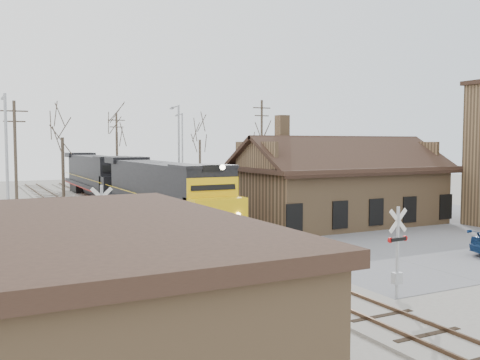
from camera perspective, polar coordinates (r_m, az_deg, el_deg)
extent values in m
plane|color=gray|center=(23.77, 5.04, -10.46)|extent=(140.00, 140.00, 0.00)
cube|color=slate|center=(23.76, 5.04, -10.43)|extent=(60.00, 9.00, 0.03)
cube|color=gray|center=(37.06, -7.43, -5.15)|extent=(3.40, 90.00, 0.12)
cube|color=#473323|center=(36.81, -8.48, -5.04)|extent=(0.08, 90.00, 0.14)
cube|color=#473323|center=(37.29, -6.39, -4.91)|extent=(0.08, 90.00, 0.14)
cube|color=gray|center=(35.83, -14.25, -5.55)|extent=(3.40, 90.00, 0.12)
cube|color=#473323|center=(35.66, -15.38, -5.44)|extent=(0.08, 90.00, 0.14)
cube|color=#473323|center=(35.97, -13.14, -5.32)|extent=(0.08, 90.00, 0.14)
cube|color=olive|center=(39.94, 10.51, -1.71)|extent=(14.00, 8.00, 4.00)
cube|color=black|center=(39.78, 10.55, 1.30)|extent=(15.20, 9.20, 0.30)
cube|color=black|center=(37.95, 12.69, 2.65)|extent=(15.00, 4.71, 2.66)
cube|color=black|center=(41.60, 8.63, 2.81)|extent=(15.00, 4.71, 2.66)
cube|color=olive|center=(38.71, 4.52, 5.28)|extent=(0.80, 0.80, 2.20)
cube|color=black|center=(32.62, -4.63, -5.46)|extent=(2.62, 4.19, 1.05)
cube|color=black|center=(45.38, -11.21, -2.85)|extent=(2.62, 4.19, 1.05)
cube|color=black|center=(38.82, -8.48, -2.72)|extent=(3.14, 20.94, 0.37)
cube|color=maroon|center=(38.85, -8.47, -3.06)|extent=(3.16, 20.94, 0.13)
cube|color=black|center=(39.91, -9.10, -0.21)|extent=(2.72, 15.18, 2.93)
cube|color=black|center=(31.44, -4.00, -1.29)|extent=(3.14, 2.93, 2.93)
cube|color=#EAB70C|center=(29.92, -2.65, -3.27)|extent=(3.14, 1.88, 1.47)
cube|color=black|center=(29.23, -1.79, -6.56)|extent=(2.93, 0.25, 1.05)
cylinder|color=#FFF2CC|center=(28.83, -1.87, 1.37)|extent=(0.29, 0.10, 0.29)
cube|color=black|center=(52.91, -13.53, -1.92)|extent=(2.62, 4.19, 1.05)
cube|color=black|center=(66.17, -16.29, -0.80)|extent=(2.62, 4.19, 1.05)
cube|color=black|center=(59.45, -15.08, -0.49)|extent=(3.14, 20.94, 0.37)
cube|color=maroon|center=(59.47, -15.08, -0.72)|extent=(3.16, 20.94, 0.13)
cube|color=black|center=(60.63, -15.37, 1.12)|extent=(2.72, 15.18, 2.93)
cube|color=black|center=(51.81, -13.33, 0.69)|extent=(3.14, 2.93, 2.93)
cube|color=black|center=(50.14, -12.83, -0.43)|extent=(3.14, 1.88, 1.47)
cube|color=black|center=(49.28, -12.50, -2.33)|extent=(2.93, 0.25, 1.05)
cylinder|color=#A5A8AD|center=(21.26, 16.44, -7.47)|extent=(0.12, 0.12, 3.52)
cube|color=silver|center=(21.05, 16.51, -4.18)|extent=(0.92, 0.10, 0.92)
cube|color=silver|center=(21.05, 16.51, -4.18)|extent=(0.92, 0.10, 0.92)
cube|color=black|center=(21.16, 16.47, -6.07)|extent=(0.80, 0.21, 0.13)
cylinder|color=#B20C0C|center=(20.87, 15.73, -6.19)|extent=(0.22, 0.09, 0.21)
cylinder|color=#B20C0C|center=(21.45, 17.19, -5.95)|extent=(0.22, 0.09, 0.21)
cube|color=#A5A8AD|center=(21.47, 16.39, -10.01)|extent=(0.35, 0.26, 0.44)
cylinder|color=#A5A8AD|center=(25.89, -14.49, -4.91)|extent=(0.14, 0.14, 3.96)
cube|color=silver|center=(25.71, -14.55, -1.86)|extent=(1.02, 0.27, 1.03)
cube|color=silver|center=(25.71, -14.55, -1.86)|extent=(1.02, 0.27, 1.03)
cube|color=black|center=(25.80, -14.51, -3.61)|extent=(0.90, 0.35, 0.15)
cylinder|color=#B20C0C|center=(25.80, -13.52, -3.59)|extent=(0.25, 0.13, 0.24)
cylinder|color=#B20C0C|center=(25.81, -15.50, -3.62)|extent=(0.25, 0.13, 0.24)
cube|color=#A5A8AD|center=(26.07, -14.45, -7.27)|extent=(0.40, 0.30, 0.49)
cylinder|color=#A5A8AD|center=(34.84, -23.60, 1.20)|extent=(0.18, 0.18, 8.86)
cylinder|color=#A5A8AD|center=(35.82, -23.88, 8.19)|extent=(0.12, 1.80, 0.12)
cube|color=#A5A8AD|center=(36.61, -23.95, 7.94)|extent=(0.25, 0.50, 0.12)
cylinder|color=#A5A8AD|center=(46.06, -6.53, 2.28)|extent=(0.18, 0.18, 9.13)
cylinder|color=#A5A8AD|center=(46.99, -6.96, 7.76)|extent=(0.12, 1.80, 0.12)
cube|color=#A5A8AD|center=(47.73, -7.29, 7.57)|extent=(0.25, 0.50, 0.12)
cylinder|color=#A5A8AD|center=(58.47, -6.16, 2.64)|extent=(0.18, 0.18, 9.13)
cylinder|color=#A5A8AD|center=(59.38, -6.50, 6.97)|extent=(0.12, 1.80, 0.12)
cube|color=#A5A8AD|center=(60.12, -6.77, 6.84)|extent=(0.25, 0.50, 0.12)
cylinder|color=#382D23|center=(44.86, -22.82, 1.97)|extent=(0.24, 0.24, 9.16)
cube|color=#382D23|center=(44.90, -22.95, 6.79)|extent=(2.00, 0.10, 0.10)
cube|color=#382D23|center=(44.87, -22.92, 5.78)|extent=(1.60, 0.10, 0.10)
cylinder|color=#382D23|center=(64.49, -12.99, 2.79)|extent=(0.24, 0.24, 9.37)
cube|color=#382D23|center=(64.53, -13.05, 6.24)|extent=(2.00, 0.10, 0.10)
cube|color=#382D23|center=(64.51, -13.03, 5.53)|extent=(1.60, 0.10, 0.10)
cylinder|color=#382D23|center=(55.16, 2.33, 3.18)|extent=(0.24, 0.24, 10.29)
cube|color=#382D23|center=(55.27, 2.34, 7.69)|extent=(2.00, 0.10, 0.10)
cube|color=#382D23|center=(55.23, 2.34, 6.87)|extent=(1.60, 0.10, 0.10)
cylinder|color=#382D23|center=(55.99, -18.35, 1.03)|extent=(0.32, 0.32, 6.46)
cylinder|color=#382D23|center=(70.31, -12.98, 2.04)|extent=(0.32, 0.32, 7.31)
cylinder|color=#382D23|center=(68.57, -4.29, 1.67)|extent=(0.32, 0.32, 6.32)
cylinder|color=#382D23|center=(62.60, 2.14, 0.95)|extent=(0.32, 0.32, 5.20)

